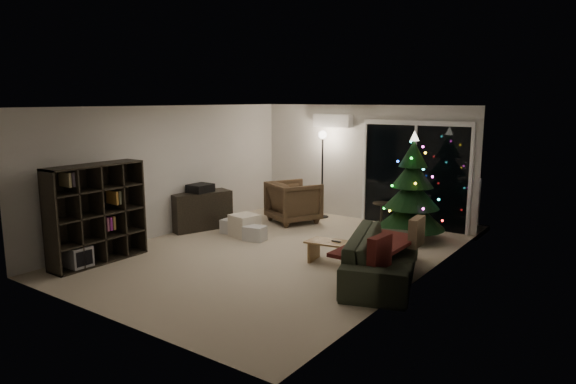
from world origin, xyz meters
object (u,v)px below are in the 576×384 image
Objects in this scene: media_cabinet at (201,211)px; armchair at (294,202)px; coffee_table at (344,255)px; sofa at (383,257)px; christmas_tree at (412,186)px; bookshelf at (89,212)px.

armchair is at bearing 72.09° from media_cabinet.
media_cabinet reaches higher than coffee_table.
sofa is 1.13× the size of christmas_tree.
sofa reaches higher than coffee_table.
armchair reaches higher than media_cabinet.
armchair is at bearing 36.69° from sofa.
christmas_tree is at bearing -151.44° from armchair.
bookshelf is 0.69× the size of sofa.
christmas_tree reaches higher than sofa.
media_cabinet is 1.02× the size of coffee_table.
coffee_table is (3.56, 2.11, -0.61)m from bookshelf.
coffee_table is at bearing 165.96° from armchair.
sofa is at bearing -20.74° from coffee_table.
bookshelf reaches higher than armchair.
bookshelf is 4.19m from coffee_table.
media_cabinet is at bearing 63.96° from sofa.
christmas_tree reaches higher than bookshelf.
media_cabinet is 0.53× the size of sofa.
bookshelf is 2.56m from media_cabinet.
sofa is at bearing -77.64° from christmas_tree.
coffee_table is at bearing 59.15° from sofa.
sofa is at bearing 171.29° from armchair.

